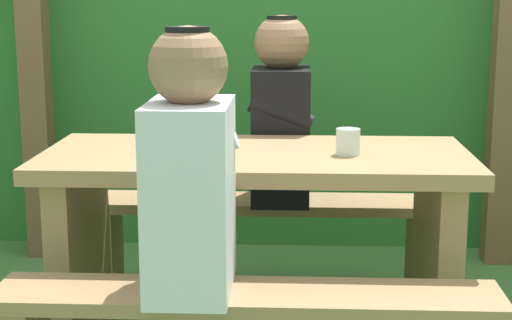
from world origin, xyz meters
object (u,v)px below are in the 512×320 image
bench_far (262,227)px  person_black_coat (281,116)px  picnic_table (256,218)px  bottle_left (186,117)px  drinking_glass (348,142)px  person_white_shirt (190,172)px

bench_far → person_black_coat: bearing=-2.6°
bench_far → person_black_coat: (0.07, -0.00, 0.45)m
picnic_table → person_black_coat: person_black_coat is taller
picnic_table → bottle_left: 0.42m
picnic_table → bottle_left: bearing=157.6°
drinking_glass → person_white_shirt: bearing=-133.8°
bottle_left → picnic_table: bearing=-22.4°
bench_far → bottle_left: size_ratio=5.53×
person_white_shirt → person_black_coat: (0.23, 1.00, 0.00)m
person_black_coat → person_white_shirt: bearing=-102.7°
person_white_shirt → person_black_coat: same height
person_white_shirt → bench_far: bearing=81.4°
person_white_shirt → person_black_coat: 1.03m
picnic_table → bottle_left: (-0.24, 0.10, 0.32)m
person_white_shirt → drinking_glass: person_white_shirt is taller
person_white_shirt → picnic_table: bearing=73.1°
person_black_coat → bottle_left: size_ratio=2.84×
bench_far → bottle_left: bearing=-120.7°
bench_far → drinking_glass: 0.76m
person_white_shirt → bottle_left: 0.61m
person_black_coat → bottle_left: 0.51m
bench_far → drinking_glass: (0.30, -0.54, 0.45)m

